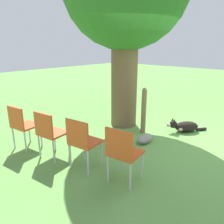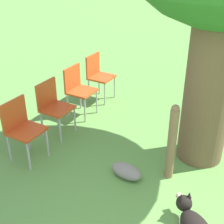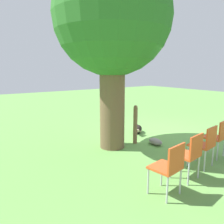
# 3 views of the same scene
# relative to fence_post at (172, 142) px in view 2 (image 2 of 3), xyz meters

# --- Properties ---
(fence_post) EXTENTS (0.11, 0.11, 1.06)m
(fence_post) POSITION_rel_fence_post_xyz_m (0.00, 0.00, 0.00)
(fence_post) COLOR #846647
(fence_post) RESTS_ON ground_plane
(red_chair_0) EXTENTS (0.48, 0.49, 0.88)m
(red_chair_0) POSITION_rel_fence_post_xyz_m (-1.83, -0.89, -0.01)
(red_chair_0) COLOR #D14C1E
(red_chair_0) RESTS_ON ground_plane
(red_chair_1) EXTENTS (0.48, 0.49, 0.88)m
(red_chair_1) POSITION_rel_fence_post_xyz_m (-1.98, -0.17, -0.01)
(red_chair_1) COLOR #D14C1E
(red_chair_1) RESTS_ON ground_plane
(red_chair_2) EXTENTS (0.48, 0.49, 0.88)m
(red_chair_2) POSITION_rel_fence_post_xyz_m (-2.12, 0.54, -0.01)
(red_chair_2) COLOR #D14C1E
(red_chair_2) RESTS_ON ground_plane
(red_chair_3) EXTENTS (0.48, 0.49, 0.88)m
(red_chair_3) POSITION_rel_fence_post_xyz_m (-2.27, 1.26, -0.01)
(red_chair_3) COLOR #D14C1E
(red_chair_3) RESTS_ON ground_plane
(garden_rock) EXTENTS (0.44, 0.24, 0.18)m
(garden_rock) POSITION_rel_fence_post_xyz_m (-0.43, -0.35, -0.45)
(garden_rock) COLOR gray
(garden_rock) RESTS_ON ground_plane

